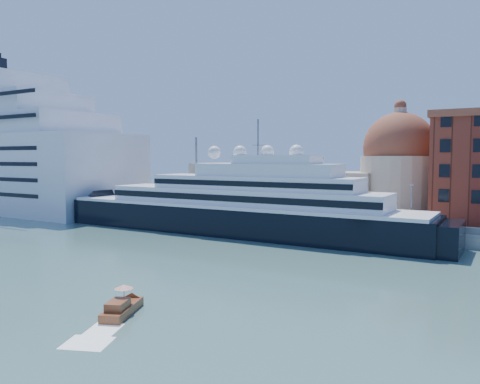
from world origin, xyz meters
The scene contains 9 objects.
ground centered at (0.00, 0.00, 0.00)m, with size 400.00×400.00×0.00m, color #335857.
quay centered at (0.00, 34.00, 1.25)m, with size 180.00×10.00×2.50m, color gray.
land centered at (0.00, 75.00, 1.00)m, with size 260.00×72.00×2.00m, color slate.
quay_fence centered at (0.00, 29.50, 3.10)m, with size 180.00×0.10×1.20m, color slate.
superyacht centered at (-6.45, 23.00, 4.68)m, with size 90.81×12.59×27.14m.
service_barge centered at (-52.85, 19.59, 0.69)m, with size 11.18×5.50×2.41m.
water_taxi centered at (12.85, -25.37, 0.73)m, with size 4.36×6.72×3.03m.
church centered at (6.39, 57.72, 10.91)m, with size 66.00×18.00×25.50m.
lamp_posts centered at (-12.67, 32.27, 9.84)m, with size 120.80×2.40×18.00m.
Camera 1 is at (46.20, -58.68, 15.69)m, focal length 35.00 mm.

